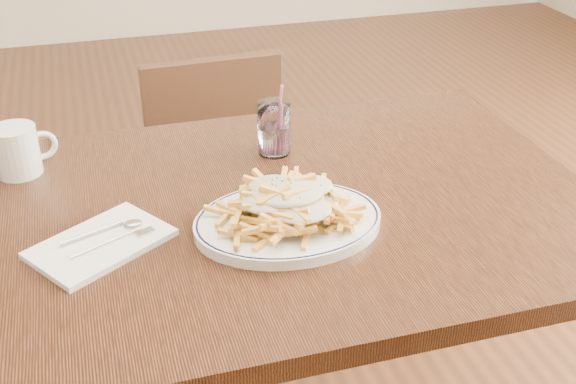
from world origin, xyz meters
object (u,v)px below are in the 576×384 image
object	(u,v)px
coffee_mug	(18,150)
loaded_fries	(288,198)
chair_far	(210,164)
fries_plate	(288,222)
table	(271,239)
water_glass	(274,131)

from	to	relation	value
coffee_mug	loaded_fries	bearing A→B (deg)	-37.50
chair_far	fries_plate	bearing A→B (deg)	-90.86
chair_far	coffee_mug	bearing A→B (deg)	-132.18
chair_far	table	bearing A→B (deg)	-91.47
fries_plate	loaded_fries	bearing A→B (deg)	-97.13
table	loaded_fries	bearing A→B (deg)	-85.64
chair_far	coffee_mug	world-z (taller)	coffee_mug
chair_far	water_glass	distance (m)	0.66
fries_plate	water_glass	xyz separation A→B (m)	(0.06, 0.29, 0.04)
fries_plate	water_glass	world-z (taller)	water_glass
water_glass	coffee_mug	bearing A→B (deg)	173.90
water_glass	coffee_mug	xyz separation A→B (m)	(-0.50, 0.05, 0.00)
table	loaded_fries	world-z (taller)	loaded_fries
fries_plate	water_glass	bearing A→B (deg)	79.11
chair_far	water_glass	size ratio (longest dim) A/B	5.39
chair_far	fries_plate	distance (m)	0.90
loaded_fries	coffee_mug	world-z (taller)	coffee_mug
fries_plate	coffee_mug	size ratio (longest dim) A/B	3.04
coffee_mug	water_glass	bearing A→B (deg)	-6.10
table	coffee_mug	bearing A→B (deg)	150.04
loaded_fries	water_glass	world-z (taller)	water_glass
loaded_fries	chair_far	bearing A→B (deg)	89.14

